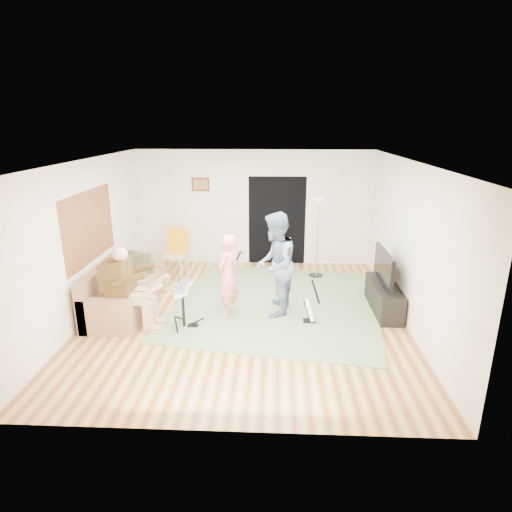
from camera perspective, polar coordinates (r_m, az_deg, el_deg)
The scene contains 19 objects.
floor at distance 7.72m, azimuth -1.43°, elevation -7.90°, with size 6.00×6.00×0.00m, color brown.
walls at distance 7.24m, azimuth -1.51°, elevation 1.80°, with size 5.50×6.00×2.70m, color white, non-canonical shape.
ceiling at distance 6.99m, azimuth -1.60°, elevation 12.50°, with size 6.00×6.00×0.00m, color white.
window_blinds at distance 8.05m, azimuth -21.33°, elevation 3.68°, with size 2.05×2.05×0.00m, color brown.
doorway at distance 10.19m, azimuth 2.82°, elevation 4.70°, with size 2.10×2.10×0.00m, color black.
picture_frame at distance 10.19m, azimuth -7.42°, elevation 9.44°, with size 0.42×0.03×0.32m, color #3F2314.
area_rug at distance 8.19m, azimuth 2.75°, elevation -6.28°, with size 3.73×3.91×0.02m, color #5F7B4B.
sofa at distance 8.22m, azimuth -17.60°, elevation -4.92°, with size 0.88×2.14×0.87m.
drummer at distance 7.42m, azimuth -16.33°, elevation -5.13°, with size 0.91×0.51×1.39m.
drum_kit at distance 7.28m, azimuth -9.67°, elevation -6.96°, with size 0.41×0.73×0.75m.
singer at distance 7.46m, azimuth -3.84°, elevation -2.64°, with size 0.54×0.36×1.49m, color #FF7B6E.
microphone at distance 7.33m, azimuth -2.34°, elevation 0.02°, with size 0.06×0.06×0.24m, color black, non-canonical shape.
guitarist at distance 7.46m, azimuth 2.57°, elevation -1.17°, with size 0.90×0.70×1.85m, color slate.
guitar_held at distance 7.36m, azimuth 4.16°, elevation 1.26°, with size 0.12×0.60×0.26m, color silver, non-canonical shape.
guitar_spare at distance 7.44m, azimuth 7.24°, elevation -7.16°, with size 0.28×0.25×0.78m.
torchiere_lamp at distance 9.32m, azimuth 8.27°, elevation 4.25°, with size 0.31×0.31×1.75m.
dining_chair at distance 9.58m, azimuth -10.62°, elevation -0.56°, with size 0.51×0.53×1.08m.
tv_cabinet at distance 8.14m, azimuth 16.65°, elevation -5.35°, with size 0.40×1.40×0.50m, color black.
television at distance 7.92m, azimuth 16.67°, elevation -1.35°, with size 0.06×1.20×0.58m, color black.
Camera 1 is at (0.52, -6.95, 3.32)m, focal length 30.00 mm.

